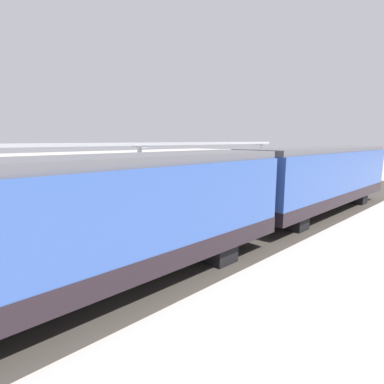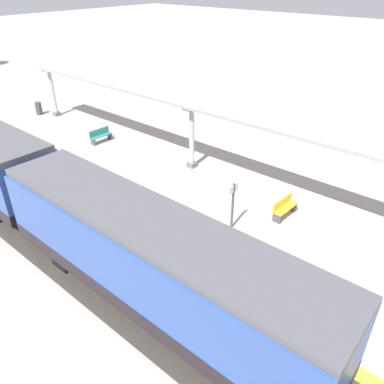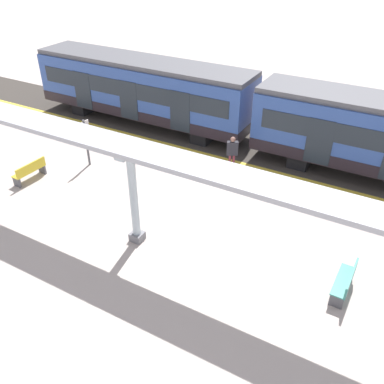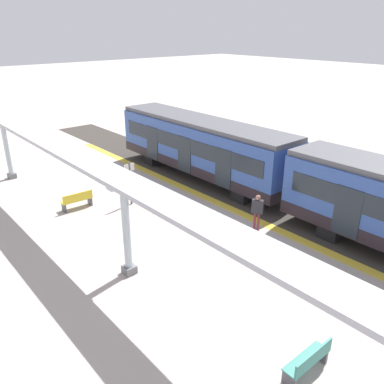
# 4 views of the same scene
# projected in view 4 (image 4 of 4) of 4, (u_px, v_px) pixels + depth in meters

# --- Properties ---
(ground_plane) EXTENTS (176.00, 176.00, 0.00)m
(ground_plane) POSITION_uv_depth(u_px,v_px,m) (200.00, 245.00, 16.19)
(ground_plane) COLOR #AEA299
(tactile_edge_strip) EXTENTS (0.51, 33.71, 0.01)m
(tactile_edge_strip) POSITION_uv_depth(u_px,v_px,m) (256.00, 220.00, 18.28)
(tactile_edge_strip) COLOR gold
(tactile_edge_strip) RESTS_ON ground
(trackbed) EXTENTS (3.20, 45.71, 0.01)m
(trackbed) POSITION_uv_depth(u_px,v_px,m) (281.00, 209.00, 19.40)
(trackbed) COLOR #38332D
(trackbed) RESTS_ON ground
(train_near_carriage) EXTENTS (2.65, 12.36, 3.48)m
(train_near_carriage) POSITION_uv_depth(u_px,v_px,m) (201.00, 148.00, 22.79)
(train_near_carriage) COLOR #2E4D96
(train_near_carriage) RESTS_ON ground
(canopy_pillar_nearest) EXTENTS (1.10, 0.44, 3.53)m
(canopy_pillar_nearest) POSITION_uv_depth(u_px,v_px,m) (7.00, 149.00, 22.68)
(canopy_pillar_nearest) COLOR slate
(canopy_pillar_nearest) RESTS_ON ground
(canopy_pillar_second) EXTENTS (1.10, 0.44, 3.53)m
(canopy_pillar_second) POSITION_uv_depth(u_px,v_px,m) (126.00, 229.00, 13.68)
(canopy_pillar_second) COLOR slate
(canopy_pillar_second) RESTS_ON ground
(canopy_beam) EXTENTS (1.20, 27.29, 0.16)m
(canopy_beam) POSITION_uv_depth(u_px,v_px,m) (129.00, 184.00, 12.72)
(canopy_beam) COLOR #A8AAB2
(canopy_beam) RESTS_ON canopy_pillar_nearest
(bench_near_end) EXTENTS (1.51, 0.46, 0.86)m
(bench_near_end) POSITION_uv_depth(u_px,v_px,m) (309.00, 361.00, 10.01)
(bench_near_end) COLOR #317A71
(bench_near_end) RESTS_ON ground
(bench_mid_platform) EXTENTS (1.52, 0.51, 0.86)m
(bench_mid_platform) POSITION_uv_depth(u_px,v_px,m) (77.00, 200.00, 19.29)
(bench_mid_platform) COLOR gold
(bench_mid_platform) RESTS_ON ground
(platform_info_sign) EXTENTS (0.56, 0.10, 2.20)m
(platform_info_sign) POSITION_uv_depth(u_px,v_px,m) (130.00, 179.00, 19.45)
(platform_info_sign) COLOR #4C4C51
(platform_info_sign) RESTS_ON ground
(passenger_waiting_near_edge) EXTENTS (0.43, 0.53, 1.68)m
(passenger_waiting_near_edge) POSITION_uv_depth(u_px,v_px,m) (257.00, 208.00, 16.99)
(passenger_waiting_near_edge) COLOR maroon
(passenger_waiting_near_edge) RESTS_ON ground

